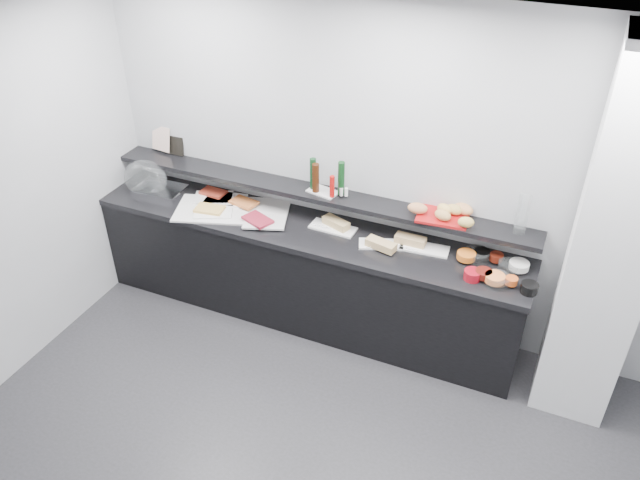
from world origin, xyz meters
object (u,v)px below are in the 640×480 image
at_px(bread_tray, 443,217).
at_px(carafe, 522,215).
at_px(cloche_base, 160,189).
at_px(framed_print, 174,140).
at_px(condiment_tray, 323,192).
at_px(sandwich_plate_mid, 381,244).

bearing_deg(bread_tray, carafe, -2.81).
distance_m(cloche_base, carafe, 3.04).
relative_size(framed_print, condiment_tray, 1.08).
relative_size(sandwich_plate_mid, condiment_tray, 1.40).
xyz_separation_m(framed_print, carafe, (3.00, -0.10, 0.02)).
bearing_deg(sandwich_plate_mid, framed_print, 151.87).
height_order(bread_tray, carafe, carafe).
xyz_separation_m(condiment_tray, bread_tray, (0.97, -0.00, 0.00)).
bearing_deg(framed_print, condiment_tray, -4.34).
distance_m(framed_print, bread_tray, 2.46).
distance_m(cloche_base, sandwich_plate_mid, 2.05).
bearing_deg(bread_tray, condiment_tray, 174.43).
bearing_deg(condiment_tray, cloche_base, -161.83).
bearing_deg(framed_print, bread_tray, -2.57).
bearing_deg(cloche_base, framed_print, 85.05).
xyz_separation_m(cloche_base, bread_tray, (2.46, 0.15, 0.24)).
bearing_deg(sandwich_plate_mid, cloche_base, 159.46).
bearing_deg(cloche_base, sandwich_plate_mid, -3.21).
relative_size(cloche_base, bread_tray, 1.12).
xyz_separation_m(sandwich_plate_mid, carafe, (0.96, 0.20, 0.39)).
xyz_separation_m(condiment_tray, carafe, (1.52, 0.02, 0.14)).
relative_size(cloche_base, condiment_tray, 1.75).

